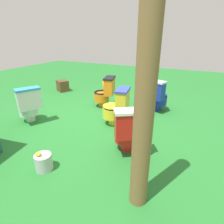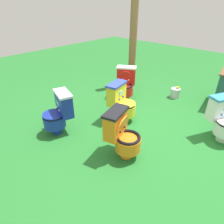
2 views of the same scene
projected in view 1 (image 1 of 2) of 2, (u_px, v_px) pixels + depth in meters
The scene contains 9 objects.
ground at pixel (95, 121), 3.77m from camera, with size 14.00×14.00×0.00m, color #26752D.
toilet_orange at pixel (105, 92), 4.38m from camera, with size 0.58×0.51×0.73m.
toilet_blue at pixel (157, 95), 4.12m from camera, with size 0.54×0.59×0.73m.
toilet_white at pixel (29, 105), 3.59m from camera, with size 0.62×0.58×0.73m.
toilet_yellow at pixel (117, 107), 3.49m from camera, with size 0.56×0.49×0.73m.
toilet_red at pixel (128, 130), 2.63m from camera, with size 0.60×0.63×0.73m.
wooden_post at pixel (145, 99), 1.53m from camera, with size 0.18×0.18×2.28m, color brown.
small_crate at pixel (63, 86), 5.70m from camera, with size 0.28×0.34×0.33m, color brown.
lemon_bucket at pixel (43, 162), 2.38m from camera, with size 0.22×0.22×0.28m.
Camera 1 is at (-1.81, 2.90, 1.64)m, focal length 29.58 mm.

